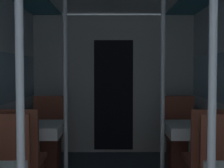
# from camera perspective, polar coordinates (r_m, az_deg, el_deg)

# --- Properties ---
(bulkhead_far) EXTENTS (2.62, 0.09, 2.26)m
(bulkhead_far) POSITION_cam_1_polar(r_m,az_deg,el_deg) (5.15, 0.16, -0.08)
(bulkhead_far) COLOR #A8A8A3
(bulkhead_far) RESTS_ON ground_plane
(support_pole_left_0) EXTENTS (0.05, 0.05, 2.26)m
(support_pole_left_0) POSITION_cam_1_polar(r_m,az_deg,el_deg) (1.97, -16.55, -4.40)
(support_pole_left_0) COLOR silver
(support_pole_left_0) RESTS_ON ground_plane
(dining_table_left_1) EXTENTS (0.63, 0.63, 0.72)m
(dining_table_left_1) POSITION_cam_1_polar(r_m,az_deg,el_deg) (3.89, -13.90, -8.53)
(dining_table_left_1) COLOR #4C4C51
(dining_table_left_1) RESTS_ON ground_plane
(chair_left_far_1) EXTENTS (0.43, 0.43, 0.99)m
(chair_left_far_1) POSITION_cam_1_polar(r_m,az_deg,el_deg) (4.52, -12.04, -11.03)
(chair_left_far_1) COLOR brown
(chair_left_far_1) RESTS_ON ground_plane
(support_pole_left_1) EXTENTS (0.05, 0.05, 2.26)m
(support_pole_left_1) POSITION_cam_1_polar(r_m,az_deg,el_deg) (3.76, -8.62, -1.03)
(support_pole_left_1) COLOR silver
(support_pole_left_1) RESTS_ON ground_plane
(support_pole_right_0) EXTENTS (0.05, 0.05, 2.26)m
(support_pole_right_0) POSITION_cam_1_polar(r_m,az_deg,el_deg) (1.98, 17.70, -4.36)
(support_pole_right_0) COLOR silver
(support_pole_right_0) RESTS_ON ground_plane
(dining_table_right_1) EXTENTS (0.63, 0.63, 0.72)m
(dining_table_right_1) POSITION_cam_1_polar(r_m,az_deg,el_deg) (3.90, 14.39, -8.50)
(dining_table_right_1) COLOR #4C4C51
(dining_table_right_1) RESTS_ON ground_plane
(chair_right_far_1) EXTENTS (0.43, 0.43, 0.99)m
(chair_right_far_1) POSITION_cam_1_polar(r_m,az_deg,el_deg) (4.53, 12.43, -11.00)
(chair_right_far_1) COLOR brown
(chair_right_far_1) RESTS_ON ground_plane
(support_pole_right_1) EXTENTS (0.05, 0.05, 2.26)m
(support_pole_right_1) POSITION_cam_1_polar(r_m,az_deg,el_deg) (3.76, 9.14, -1.03)
(support_pole_right_1) COLOR silver
(support_pole_right_1) RESTS_ON ground_plane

